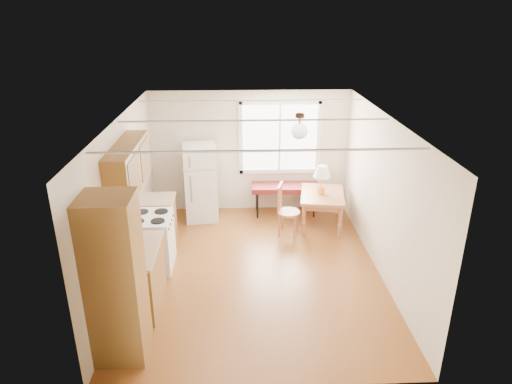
{
  "coord_description": "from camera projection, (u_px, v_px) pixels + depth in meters",
  "views": [
    {
      "loc": [
        -0.26,
        -6.44,
        3.99
      ],
      "look_at": [
        0.04,
        0.56,
        1.15
      ],
      "focal_mm": 32.0,
      "sensor_mm": 36.0,
      "label": 1
    }
  ],
  "objects": [
    {
      "name": "kettle",
      "position": [
        136.0,
        232.0,
        6.58
      ],
      "size": [
        0.1,
        0.1,
        0.2
      ],
      "color": "red",
      "rests_on": "kitchen_run"
    },
    {
      "name": "pendant_light",
      "position": [
        299.0,
        130.0,
        7.03
      ],
      "size": [
        0.26,
        0.26,
        0.4
      ],
      "color": "black",
      "rests_on": "room_shell"
    },
    {
      "name": "window_unit",
      "position": [
        280.0,
        138.0,
        9.2
      ],
      "size": [
        1.64,
        0.05,
        1.51
      ],
      "color": "white",
      "rests_on": "room_shell"
    },
    {
      "name": "table_lamp",
      "position": [
        322.0,
        174.0,
        8.58
      ],
      "size": [
        0.33,
        0.33,
        0.57
      ],
      "rotation": [
        0.0,
        0.0,
        -0.43
      ],
      "color": "#D69144",
      "rests_on": "dining_table"
    },
    {
      "name": "coffee_maker",
      "position": [
        133.0,
        239.0,
        6.31
      ],
      "size": [
        0.18,
        0.23,
        0.33
      ],
      "rotation": [
        0.0,
        0.0,
        -0.1
      ],
      "color": "black",
      "rests_on": "kitchen_run"
    },
    {
      "name": "refrigerator",
      "position": [
        201.0,
        182.0,
        9.03
      ],
      "size": [
        0.7,
        0.7,
        1.54
      ],
      "rotation": [
        0.0,
        0.0,
        0.12
      ],
      "color": "white",
      "rests_on": "ground"
    },
    {
      "name": "kitchen_run",
      "position": [
        137.0,
        245.0,
        6.5
      ],
      "size": [
        0.65,
        3.4,
        2.2
      ],
      "color": "brown",
      "rests_on": "ground"
    },
    {
      "name": "chair",
      "position": [
        284.0,
        206.0,
        8.49
      ],
      "size": [
        0.46,
        0.46,
        0.97
      ],
      "rotation": [
        0.0,
        0.0,
        -0.29
      ],
      "color": "#9A5C3B",
      "rests_on": "ground"
    },
    {
      "name": "bench",
      "position": [
        285.0,
        188.0,
        9.3
      ],
      "size": [
        1.39,
        0.55,
        0.63
      ],
      "rotation": [
        0.0,
        0.0,
        -0.03
      ],
      "color": "#5B1515",
      "rests_on": "ground"
    },
    {
      "name": "dining_table",
      "position": [
        322.0,
        198.0,
        8.79
      ],
      "size": [
        0.97,
        1.19,
        0.67
      ],
      "rotation": [
        0.0,
        0.0,
        -0.16
      ],
      "color": "#9A5C3B",
      "rests_on": "ground"
    },
    {
      "name": "room_shell",
      "position": [
        255.0,
        200.0,
        7.0
      ],
      "size": [
        4.6,
        5.6,
        2.62
      ],
      "color": "#603213",
      "rests_on": "ground"
    }
  ]
}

